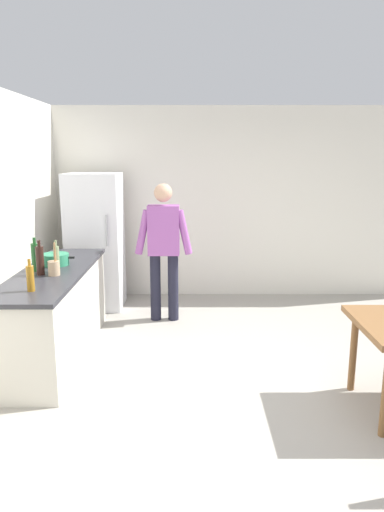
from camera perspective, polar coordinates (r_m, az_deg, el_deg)
name	(u,v)px	position (r m, az deg, el deg)	size (l,w,h in m)	color
ground_plane	(259,392)	(4.30, 8.19, -16.08)	(14.00, 14.00, 0.00)	#9E998E
wall_back	(232,203)	(6.80, 4.88, 6.45)	(6.40, 0.12, 2.70)	silver
kitchen_counter	(54,313)	(5.01, -16.52, -6.67)	(0.64, 2.20, 0.90)	beige
refrigerator	(93,241)	(6.38, -11.96, 1.75)	(0.70, 0.67, 1.80)	white
person	(162,243)	(5.70, -3.72, 1.56)	(0.70, 0.22, 1.70)	#1E1E2D
cooking_pot	(53,259)	(5.10, -16.57, -0.41)	(0.40, 0.28, 0.12)	#2D845B
utensil_jar	(52,267)	(4.66, -16.74, -1.35)	(0.11, 0.11, 0.32)	tan
bottle_wine_green	(33,257)	(4.87, -18.83, -0.11)	(0.08, 0.08, 0.34)	#1E5123
bottle_wine_dark	(38,260)	(4.70, -18.30, -0.49)	(0.08, 0.08, 0.34)	black
bottle_oil_amber	(28,278)	(4.17, -19.37, -2.57)	(0.06, 0.06, 0.28)	#996619
bottle_vinegar_tall	(54,259)	(4.77, -16.45, -0.32)	(0.06, 0.06, 0.32)	gray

